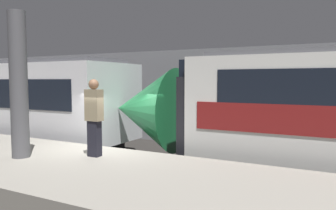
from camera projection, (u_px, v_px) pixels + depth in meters
ground_plane at (103, 186)px, 8.95m from camera, size 120.00×120.00×0.00m
platform at (53, 185)px, 7.34m from camera, size 40.00×3.53×1.11m
station_rear_barrier at (197, 97)px, 14.67m from camera, size 50.00×0.15×4.27m
support_pillar_near at (19, 85)px, 7.46m from camera, size 0.40×0.40×3.34m
person_waiting at (94, 115)px, 7.60m from camera, size 0.38×0.24×1.81m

